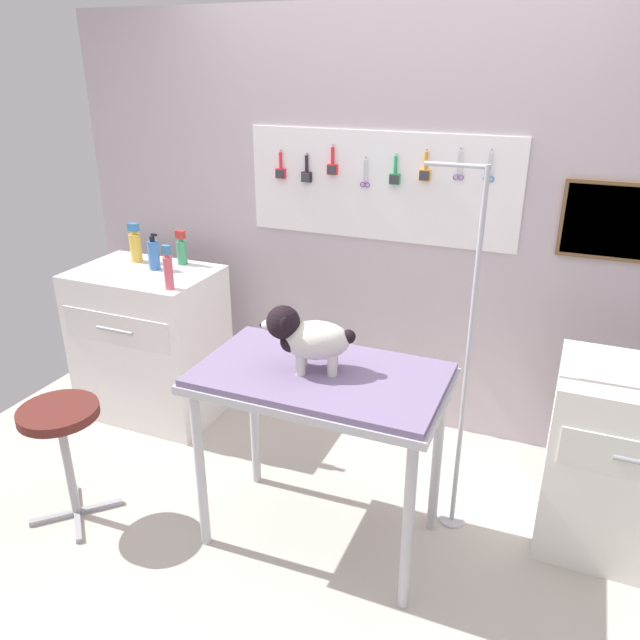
% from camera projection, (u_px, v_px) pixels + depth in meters
% --- Properties ---
extents(ground, '(4.40, 4.00, 0.04)m').
position_uv_depth(ground, '(302.00, 553.00, 2.81)').
color(ground, '#BDB5A9').
extents(rear_wall_panel, '(4.00, 0.11, 2.30)m').
position_uv_depth(rear_wall_panel, '(396.00, 230.00, 3.43)').
color(rear_wall_panel, '#B7A9B1').
rests_on(rear_wall_panel, ground).
extents(grooming_table, '(1.04, 0.61, 0.85)m').
position_uv_depth(grooming_table, '(321.00, 390.00, 2.59)').
color(grooming_table, '#B7B7BC').
rests_on(grooming_table, ground).
extents(grooming_arm, '(0.30, 0.11, 1.67)m').
position_uv_depth(grooming_arm, '(464.00, 375.00, 2.67)').
color(grooming_arm, '#B7B7BC').
rests_on(grooming_arm, ground).
extents(dog, '(0.38, 0.25, 0.28)m').
position_uv_depth(dog, '(307.00, 337.00, 2.51)').
color(dog, silver).
rests_on(dog, grooming_table).
extents(counter_left, '(0.80, 0.58, 0.91)m').
position_uv_depth(counter_left, '(151.00, 343.00, 3.75)').
color(counter_left, white).
rests_on(counter_left, ground).
extents(cabinet_right, '(0.68, 0.54, 0.84)m').
position_uv_depth(cabinet_right, '(630.00, 464.00, 2.68)').
color(cabinet_right, white).
rests_on(cabinet_right, ground).
extents(stool, '(0.35, 0.35, 0.59)m').
position_uv_depth(stool, '(61.00, 428.00, 2.83)').
color(stool, '#9E9EA3').
rests_on(stool, ground).
extents(conditioner_bottle, '(0.06, 0.06, 0.20)m').
position_uv_depth(conditioner_bottle, '(182.00, 250.00, 3.66)').
color(conditioner_bottle, '#3D9461').
rests_on(conditioner_bottle, counter_left).
extents(spray_bottle_tall, '(0.07, 0.07, 0.23)m').
position_uv_depth(spray_bottle_tall, '(135.00, 245.00, 3.70)').
color(spray_bottle_tall, gold).
rests_on(spray_bottle_tall, counter_left).
extents(spray_bottle_short, '(0.05, 0.05, 0.24)m').
position_uv_depth(spray_bottle_short, '(168.00, 270.00, 3.26)').
color(spray_bottle_short, '#D95766').
rests_on(spray_bottle_short, counter_left).
extents(shampoo_bottle, '(0.07, 0.06, 0.21)m').
position_uv_depth(shampoo_bottle, '(154.00, 255.00, 3.57)').
color(shampoo_bottle, '#396FB7').
rests_on(shampoo_bottle, counter_left).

